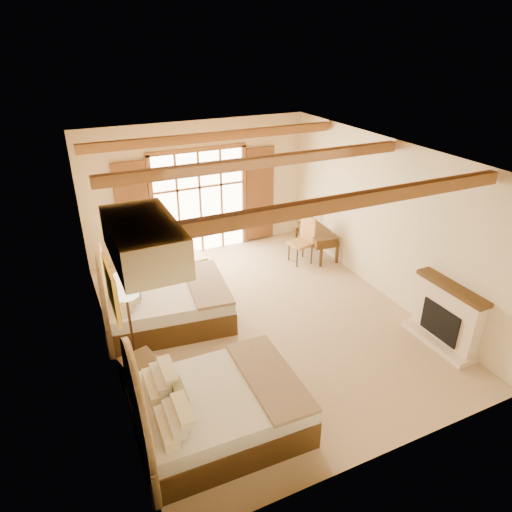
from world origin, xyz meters
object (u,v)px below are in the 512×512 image
armchair (137,268)px  desk (316,241)px  bed_near (207,408)px  bed_far (158,303)px  nightstand (141,376)px

armchair → desk: desk is taller
bed_near → bed_far: bearing=90.4°
bed_near → desk: (4.30, 4.17, -0.08)m
bed_near → bed_far: (0.06, 2.90, 0.01)m
desk → nightstand: bearing=-140.7°
armchair → nightstand: bearing=98.2°
bed_near → nightstand: size_ratio=3.80×
bed_far → nightstand: bed_far is taller
nightstand → desk: (4.94, 2.96, 0.06)m
desk → armchair: bearing=-178.7°
nightstand → bed_far: bearing=52.7°
bed_near → nightstand: 1.37m
armchair → desk: bearing=-168.0°
bed_far → nightstand: (-0.70, -1.70, -0.15)m
bed_far → desk: size_ratio=1.86×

